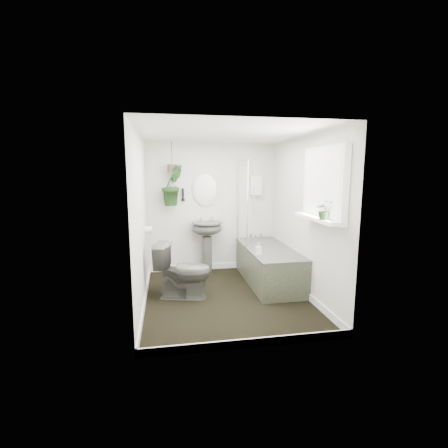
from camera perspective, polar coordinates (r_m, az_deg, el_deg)
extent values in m
cube|color=black|center=(4.83, 0.32, -12.80)|extent=(2.30, 2.80, 0.02)
cube|color=white|center=(4.50, 0.35, 15.71)|extent=(2.30, 2.80, 0.02)
cube|color=white|center=(5.90, -2.14, 2.90)|extent=(2.30, 0.02, 2.30)
cube|color=white|center=(3.17, 4.94, -2.69)|extent=(2.30, 0.02, 2.30)
cube|color=white|center=(4.46, -14.48, 0.54)|extent=(0.02, 2.80, 2.30)
cube|color=white|center=(4.87, 13.90, 1.27)|extent=(0.02, 2.80, 2.30)
cube|color=white|center=(4.81, 0.32, -12.14)|extent=(2.30, 2.80, 0.10)
cube|color=white|center=(5.97, 5.62, 6.78)|extent=(0.20, 0.10, 0.35)
ellipsoid|color=beige|center=(5.82, -3.27, 6.25)|extent=(0.46, 0.03, 0.62)
cylinder|color=black|center=(5.78, -7.21, 5.18)|extent=(0.04, 0.04, 0.22)
cylinder|color=white|center=(5.19, -13.13, -1.01)|extent=(0.11, 0.11, 0.11)
cube|color=white|center=(4.16, 17.19, 6.73)|extent=(0.08, 1.00, 0.90)
cube|color=white|center=(4.17, 16.06, 0.98)|extent=(0.18, 1.00, 0.04)
cube|color=white|center=(4.14, 16.63, 6.75)|extent=(0.01, 0.86, 0.76)
imported|color=#454540|center=(4.73, -7.16, -8.09)|extent=(0.87, 0.64, 0.80)
imported|color=black|center=(3.94, 17.27, 2.40)|extent=(0.24, 0.22, 0.22)
imported|color=black|center=(5.66, -9.02, 6.77)|extent=(0.48, 0.45, 0.70)
imported|color=black|center=(4.83, 6.07, -4.34)|extent=(0.08, 0.09, 0.18)
cylinder|color=brown|center=(5.65, -9.10, 9.70)|extent=(0.16, 0.16, 0.12)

